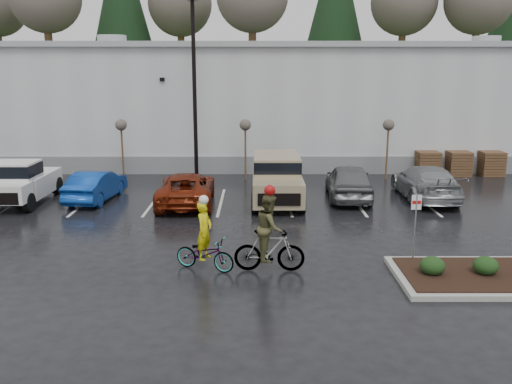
{
  "coord_description": "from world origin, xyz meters",
  "views": [
    {
      "loc": [
        -0.99,
        -15.34,
        5.86
      ],
      "look_at": [
        -0.95,
        4.36,
        1.3
      ],
      "focal_mm": 38.0,
      "sensor_mm": 36.0,
      "label": 1
    }
  ],
  "objects_px": {
    "pickup_white": "(24,180)",
    "suv_tan": "(277,180)",
    "sapling_west": "(121,128)",
    "car_grey": "(349,181)",
    "pallet_stack_c": "(491,163)",
    "sapling_east": "(388,128)",
    "fire_lane_sign": "(415,220)",
    "car_red": "(186,188)",
    "car_blue": "(96,185)",
    "car_far_silver": "(426,182)",
    "cyclist_olive": "(269,241)",
    "sapling_mid": "(245,128)",
    "lamppost": "(194,70)",
    "cyclist_hivis": "(205,247)",
    "pallet_stack_a": "(427,163)",
    "pallet_stack_b": "(458,163)"
  },
  "relations": [
    {
      "from": "cyclist_hivis",
      "to": "sapling_mid",
      "type": "bearing_deg",
      "value": 17.98
    },
    {
      "from": "car_grey",
      "to": "car_far_silver",
      "type": "xyz_separation_m",
      "value": [
        3.47,
        -0.06,
        -0.03
      ]
    },
    {
      "from": "sapling_east",
      "to": "car_far_silver",
      "type": "relative_size",
      "value": 0.6
    },
    {
      "from": "sapling_mid",
      "to": "car_blue",
      "type": "xyz_separation_m",
      "value": [
        -6.61,
        -4.67,
        -2.04
      ]
    },
    {
      "from": "fire_lane_sign",
      "to": "car_red",
      "type": "distance_m",
      "value": 10.79
    },
    {
      "from": "cyclist_hivis",
      "to": "lamppost",
      "type": "bearing_deg",
      "value": 29.31
    },
    {
      "from": "sapling_mid",
      "to": "lamppost",
      "type": "bearing_deg",
      "value": -158.2
    },
    {
      "from": "pickup_white",
      "to": "suv_tan",
      "type": "distance_m",
      "value": 11.2
    },
    {
      "from": "sapling_mid",
      "to": "fire_lane_sign",
      "type": "relative_size",
      "value": 1.45
    },
    {
      "from": "sapling_west",
      "to": "fire_lane_sign",
      "type": "xyz_separation_m",
      "value": [
        11.8,
        -12.8,
        -1.32
      ]
    },
    {
      "from": "pickup_white",
      "to": "sapling_west",
      "type": "bearing_deg",
      "value": 56.47
    },
    {
      "from": "suv_tan",
      "to": "pallet_stack_b",
      "type": "bearing_deg",
      "value": 30.71
    },
    {
      "from": "car_grey",
      "to": "cyclist_olive",
      "type": "relative_size",
      "value": 1.82
    },
    {
      "from": "sapling_east",
      "to": "pallet_stack_a",
      "type": "distance_m",
      "value": 3.39
    },
    {
      "from": "sapling_mid",
      "to": "car_blue",
      "type": "relative_size",
      "value": 0.77
    },
    {
      "from": "car_blue",
      "to": "car_grey",
      "type": "distance_m",
      "value": 11.37
    },
    {
      "from": "pallet_stack_c",
      "to": "pickup_white",
      "type": "height_order",
      "value": "pickup_white"
    },
    {
      "from": "pallet_stack_c",
      "to": "car_far_silver",
      "type": "height_order",
      "value": "car_far_silver"
    },
    {
      "from": "sapling_west",
      "to": "suv_tan",
      "type": "xyz_separation_m",
      "value": [
        7.96,
        -5.08,
        -1.7
      ]
    },
    {
      "from": "car_red",
      "to": "suv_tan",
      "type": "relative_size",
      "value": 0.99
    },
    {
      "from": "fire_lane_sign",
      "to": "car_far_silver",
      "type": "xyz_separation_m",
      "value": [
        2.93,
        8.38,
        -0.64
      ]
    },
    {
      "from": "pallet_stack_c",
      "to": "sapling_west",
      "type": "bearing_deg",
      "value": -177.14
    },
    {
      "from": "pallet_stack_c",
      "to": "suv_tan",
      "type": "bearing_deg",
      "value": -153.2
    },
    {
      "from": "car_far_silver",
      "to": "sapling_east",
      "type": "bearing_deg",
      "value": -80.16
    },
    {
      "from": "suv_tan",
      "to": "cyclist_hivis",
      "type": "distance_m",
      "value": 8.5
    },
    {
      "from": "pallet_stack_c",
      "to": "car_far_silver",
      "type": "relative_size",
      "value": 0.26
    },
    {
      "from": "car_red",
      "to": "car_grey",
      "type": "height_order",
      "value": "car_grey"
    },
    {
      "from": "car_grey",
      "to": "cyclist_olive",
      "type": "distance_m",
      "value": 9.74
    },
    {
      "from": "lamppost",
      "to": "suv_tan",
      "type": "height_order",
      "value": "lamppost"
    },
    {
      "from": "sapling_mid",
      "to": "car_red",
      "type": "distance_m",
      "value": 6.25
    },
    {
      "from": "car_blue",
      "to": "car_red",
      "type": "height_order",
      "value": "car_red"
    },
    {
      "from": "car_blue",
      "to": "pallet_stack_c",
      "type": "bearing_deg",
      "value": -157.63
    },
    {
      "from": "sapling_mid",
      "to": "sapling_east",
      "type": "bearing_deg",
      "value": 0.0
    },
    {
      "from": "sapling_east",
      "to": "fire_lane_sign",
      "type": "relative_size",
      "value": 1.45
    },
    {
      "from": "sapling_mid",
      "to": "car_grey",
      "type": "height_order",
      "value": "sapling_mid"
    },
    {
      "from": "sapling_west",
      "to": "cyclist_hivis",
      "type": "relative_size",
      "value": 1.41
    },
    {
      "from": "sapling_west",
      "to": "car_far_silver",
      "type": "relative_size",
      "value": 0.6
    },
    {
      "from": "sapling_west",
      "to": "sapling_east",
      "type": "relative_size",
      "value": 1.0
    },
    {
      "from": "cyclist_hivis",
      "to": "suv_tan",
      "type": "bearing_deg",
      "value": 5.54
    },
    {
      "from": "sapling_east",
      "to": "cyclist_olive",
      "type": "xyz_separation_m",
      "value": [
        -6.57,
        -13.32,
        -1.8
      ]
    },
    {
      "from": "fire_lane_sign",
      "to": "cyclist_hivis",
      "type": "xyz_separation_m",
      "value": [
        -6.27,
        -0.42,
        -0.7
      ]
    },
    {
      "from": "sapling_east",
      "to": "cyclist_olive",
      "type": "bearing_deg",
      "value": -116.26
    },
    {
      "from": "lamppost",
      "to": "sapling_west",
      "type": "bearing_deg",
      "value": 165.96
    },
    {
      "from": "lamppost",
      "to": "car_grey",
      "type": "bearing_deg",
      "value": -24.83
    },
    {
      "from": "car_red",
      "to": "cyclist_olive",
      "type": "bearing_deg",
      "value": 110.87
    },
    {
      "from": "sapling_west",
      "to": "lamppost",
      "type": "bearing_deg",
      "value": -14.04
    },
    {
      "from": "suv_tan",
      "to": "car_grey",
      "type": "relative_size",
      "value": 1.08
    },
    {
      "from": "sapling_west",
      "to": "car_far_silver",
      "type": "distance_m",
      "value": 15.5
    },
    {
      "from": "sapling_west",
      "to": "car_grey",
      "type": "distance_m",
      "value": 12.22
    },
    {
      "from": "pallet_stack_a",
      "to": "car_blue",
      "type": "xyz_separation_m",
      "value": [
        -16.61,
        -5.67,
        0.01
      ]
    }
  ]
}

